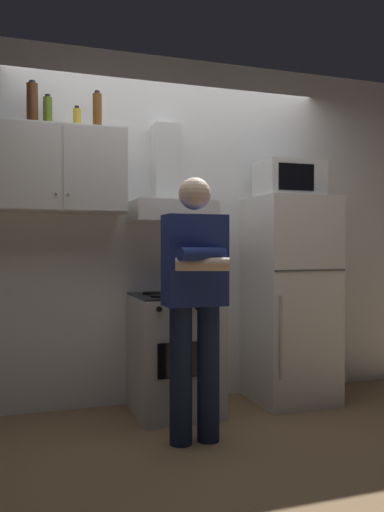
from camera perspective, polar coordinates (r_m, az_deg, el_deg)
ground_plane at (r=3.76m, az=0.00°, el=-17.80°), size 7.00×7.00×0.00m
back_wall_tiled at (r=4.14m, az=-2.65°, el=2.91°), size 4.80×0.10×2.70m
upper_cabinet at (r=3.80m, az=-14.28°, el=9.11°), size 0.90×0.37×0.60m
stove_oven at (r=3.86m, az=-1.91°, el=-10.64°), size 0.60×0.62×0.87m
range_hood at (r=3.92m, az=-2.45°, el=6.64°), size 0.60×0.44×0.75m
refrigerator at (r=4.18m, az=10.71°, el=-4.68°), size 0.60×0.62×1.60m
microwave at (r=4.21m, az=10.63°, el=8.20°), size 0.48×0.37×0.28m
person_standing at (r=3.21m, az=0.33°, el=-4.58°), size 0.38×0.33×1.64m
cooking_pot at (r=3.72m, az=0.53°, el=-3.47°), size 0.27×0.17×0.10m
bottle_olive_oil at (r=3.90m, az=-15.57°, el=14.99°), size 0.06×0.06×0.23m
bottle_beer_brown at (r=3.90m, az=-10.37°, el=15.37°), size 0.06×0.06×0.27m
bottle_rum_dark at (r=3.89m, az=-17.14°, el=15.64°), size 0.08×0.08×0.31m
bottle_spice_jar at (r=3.88m, az=-12.52°, el=14.56°), size 0.05×0.05×0.16m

